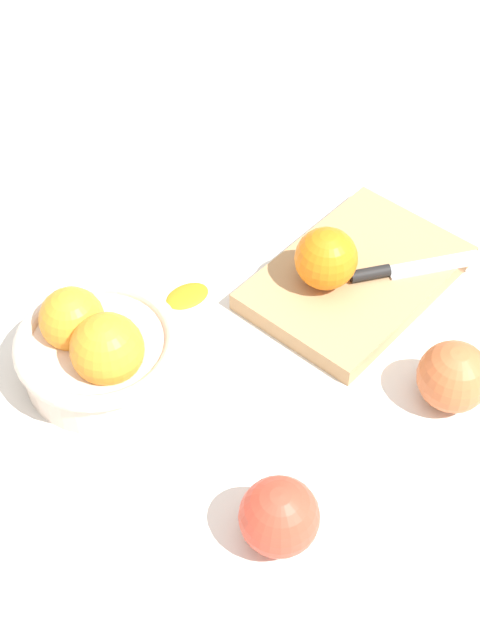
{
  "coord_description": "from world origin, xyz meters",
  "views": [
    {
      "loc": [
        -0.47,
        -0.4,
        0.71
      ],
      "look_at": [
        -0.05,
        0.03,
        0.04
      ],
      "focal_mm": 49.17,
      "sensor_mm": 36.0,
      "label": 1
    }
  ],
  "objects_px": {
    "bowl": "(98,348)",
    "apple_front_left": "(279,517)",
    "orange_on_board": "(326,258)",
    "cutting_board": "(356,277)",
    "knife": "(398,270)",
    "apple_front_right": "(453,377)"
  },
  "relations": [
    {
      "from": "orange_on_board",
      "to": "apple_front_right",
      "type": "distance_m",
      "value": 0.19
    },
    {
      "from": "cutting_board",
      "to": "apple_front_right",
      "type": "distance_m",
      "value": 0.18
    },
    {
      "from": "bowl",
      "to": "apple_front_left",
      "type": "relative_size",
      "value": 2.37
    },
    {
      "from": "cutting_board",
      "to": "apple_front_left",
      "type": "height_order",
      "value": "apple_front_left"
    },
    {
      "from": "orange_on_board",
      "to": "apple_front_left",
      "type": "relative_size",
      "value": 0.96
    },
    {
      "from": "apple_front_right",
      "to": "cutting_board",
      "type": "bearing_deg",
      "value": 71.04
    },
    {
      "from": "knife",
      "to": "apple_front_left",
      "type": "distance_m",
      "value": 0.34
    },
    {
      "from": "apple_front_left",
      "to": "apple_front_right",
      "type": "relative_size",
      "value": 0.99
    },
    {
      "from": "cutting_board",
      "to": "orange_on_board",
      "type": "xyz_separation_m",
      "value": [
        -0.04,
        0.02,
        0.05
      ]
    },
    {
      "from": "orange_on_board",
      "to": "cutting_board",
      "type": "bearing_deg",
      "value": -22.25
    },
    {
      "from": "apple_front_left",
      "to": "apple_front_right",
      "type": "height_order",
      "value": "same"
    },
    {
      "from": "bowl",
      "to": "apple_front_right",
      "type": "bearing_deg",
      "value": -50.22
    },
    {
      "from": "bowl",
      "to": "orange_on_board",
      "type": "relative_size",
      "value": 2.47
    },
    {
      "from": "cutting_board",
      "to": "knife",
      "type": "xyz_separation_m",
      "value": [
        0.03,
        -0.03,
        0.02
      ]
    },
    {
      "from": "bowl",
      "to": "knife",
      "type": "height_order",
      "value": "bowl"
    },
    {
      "from": "orange_on_board",
      "to": "apple_front_left",
      "type": "xyz_separation_m",
      "value": [
        -0.25,
        -0.17,
        -0.02
      ]
    },
    {
      "from": "cutting_board",
      "to": "orange_on_board",
      "type": "distance_m",
      "value": 0.06
    },
    {
      "from": "apple_front_left",
      "to": "bowl",
      "type": "bearing_deg",
      "value": 88.64
    },
    {
      "from": "bowl",
      "to": "apple_front_left",
      "type": "xyz_separation_m",
      "value": [
        -0.01,
        -0.26,
        -0.0
      ]
    },
    {
      "from": "cutting_board",
      "to": "apple_front_left",
      "type": "relative_size",
      "value": 3.44
    },
    {
      "from": "knife",
      "to": "bowl",
      "type": "bearing_deg",
      "value": 156.55
    },
    {
      "from": "apple_front_left",
      "to": "cutting_board",
      "type": "bearing_deg",
      "value": 27.97
    }
  ]
}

